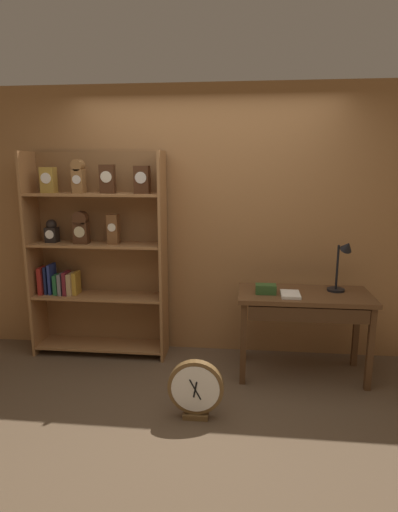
{
  "coord_description": "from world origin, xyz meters",
  "views": [
    {
      "loc": [
        0.35,
        -2.7,
        1.85
      ],
      "look_at": [
        -0.01,
        0.74,
        1.11
      ],
      "focal_mm": 29.52,
      "sensor_mm": 36.0,
      "label": 1
    }
  ],
  "objects_px": {
    "desk_lamp": "(342,263)",
    "toolbox_small": "(266,289)",
    "open_repair_manual": "(290,294)",
    "bookshelf": "(95,252)",
    "round_clock_large": "(196,389)",
    "workbench": "(304,305)"
  },
  "relations": [
    {
      "from": "workbench",
      "to": "open_repair_manual",
      "type": "bearing_deg",
      "value": -150.83
    },
    {
      "from": "bookshelf",
      "to": "round_clock_large",
      "type": "xyz_separation_m",
      "value": [
        1.11,
        -1.07,
        -0.79
      ]
    },
    {
      "from": "open_repair_manual",
      "to": "bookshelf",
      "type": "bearing_deg",
      "value": 168.59
    },
    {
      "from": "open_repair_manual",
      "to": "round_clock_large",
      "type": "distance_m",
      "value": 1.14
    },
    {
      "from": "bookshelf",
      "to": "open_repair_manual",
      "type": "xyz_separation_m",
      "value": [
        1.85,
        -0.39,
        -0.25
      ]
    },
    {
      "from": "toolbox_small",
      "to": "round_clock_large",
      "type": "distance_m",
      "value": 1.06
    },
    {
      "from": "toolbox_small",
      "to": "round_clock_large",
      "type": "xyz_separation_m",
      "value": [
        -0.53,
        -0.72,
        -0.57
      ]
    },
    {
      "from": "open_repair_manual",
      "to": "round_clock_large",
      "type": "xyz_separation_m",
      "value": [
        -0.74,
        -0.67,
        -0.55
      ]
    },
    {
      "from": "toolbox_small",
      "to": "open_repair_manual",
      "type": "distance_m",
      "value": 0.21
    },
    {
      "from": "bookshelf",
      "to": "round_clock_large",
      "type": "height_order",
      "value": "bookshelf"
    },
    {
      "from": "bookshelf",
      "to": "round_clock_large",
      "type": "relative_size",
      "value": 4.34
    },
    {
      "from": "desk_lamp",
      "to": "open_repair_manual",
      "type": "distance_m",
      "value": 0.54
    },
    {
      "from": "round_clock_large",
      "to": "toolbox_small",
      "type": "bearing_deg",
      "value": 53.54
    },
    {
      "from": "bookshelf",
      "to": "round_clock_large",
      "type": "bearing_deg",
      "value": -43.87
    },
    {
      "from": "toolbox_small",
      "to": "open_repair_manual",
      "type": "height_order",
      "value": "toolbox_small"
    },
    {
      "from": "desk_lamp",
      "to": "toolbox_small",
      "type": "height_order",
      "value": "desk_lamp"
    },
    {
      "from": "desk_lamp",
      "to": "round_clock_large",
      "type": "relative_size",
      "value": 1.04
    },
    {
      "from": "bookshelf",
      "to": "desk_lamp",
      "type": "xyz_separation_m",
      "value": [
        2.3,
        -0.23,
        0.0
      ]
    },
    {
      "from": "toolbox_small",
      "to": "open_repair_manual",
      "type": "xyz_separation_m",
      "value": [
        0.21,
        -0.04,
        -0.03
      ]
    },
    {
      "from": "workbench",
      "to": "desk_lamp",
      "type": "height_order",
      "value": "desk_lamp"
    },
    {
      "from": "open_repair_manual",
      "to": "round_clock_large",
      "type": "height_order",
      "value": "open_repair_manual"
    },
    {
      "from": "bookshelf",
      "to": "toolbox_small",
      "type": "distance_m",
      "value": 1.69
    }
  ]
}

